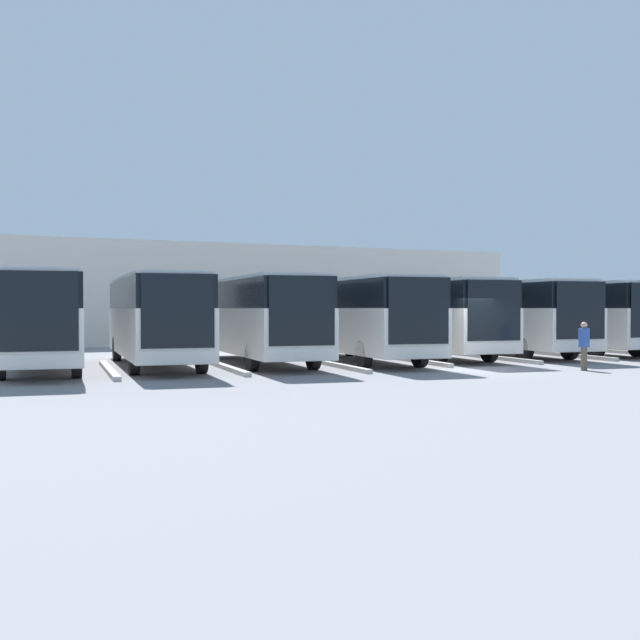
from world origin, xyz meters
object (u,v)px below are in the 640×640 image
(bus_6, at_px, (155,316))
(bus_7, at_px, (41,317))
(bus_4, at_px, (356,316))
(bus_1, at_px, (567,315))
(bus_2, at_px, (501,315))
(bus_3, at_px, (425,315))
(pedestrian, at_px, (584,344))
(bus_0, at_px, (640,314))
(bus_5, at_px, (258,316))

(bus_6, xyz_separation_m, bus_7, (3.97, 0.06, 0.00))
(bus_4, bearing_deg, bus_1, -167.82)
(bus_1, xyz_separation_m, bus_4, (11.90, 1.06, 0.00))
(bus_2, xyz_separation_m, bus_4, (7.93, 0.95, 0.00))
(bus_3, relative_size, pedestrian, 7.07)
(bus_4, height_order, pedestrian, bus_4)
(bus_3, distance_m, bus_4, 4.13)
(bus_1, xyz_separation_m, bus_6, (19.84, 0.32, 0.00))
(bus_3, bearing_deg, bus_6, 8.94)
(bus_3, relative_size, bus_6, 1.00)
(bus_0, bearing_deg, pedestrian, 42.19)
(bus_5, relative_size, pedestrian, 7.07)
(bus_0, height_order, bus_5, same)
(bus_7, distance_m, pedestrian, 18.68)
(pedestrian, bearing_deg, bus_7, 117.05)
(bus_1, xyz_separation_m, bus_2, (3.97, 0.11, 0.00))
(bus_3, xyz_separation_m, bus_5, (7.93, 0.54, 0.00))
(bus_2, relative_size, pedestrian, 7.07)
(pedestrian, bearing_deg, bus_5, 100.87)
(bus_7, bearing_deg, bus_0, -173.61)
(bus_2, height_order, bus_6, same)
(bus_3, distance_m, bus_6, 11.91)
(bus_3, bearing_deg, bus_1, -173.45)
(bus_2, bearing_deg, bus_4, 13.92)
(bus_1, relative_size, bus_5, 1.00)
(bus_2, distance_m, bus_3, 3.97)
(bus_0, bearing_deg, bus_2, 2.79)
(bus_0, distance_m, bus_7, 27.77)
(bus_5, bearing_deg, bus_3, -169.04)
(bus_1, xyz_separation_m, bus_5, (15.87, 0.47, 0.00))
(bus_0, xyz_separation_m, bus_5, (19.84, -0.24, 0.00))
(bus_0, distance_m, bus_4, 15.87)
(bus_7, bearing_deg, bus_4, -176.24)
(bus_4, relative_size, bus_7, 1.00)
(bus_0, distance_m, bus_5, 19.84)
(bus_2, bearing_deg, pedestrian, 77.23)
(bus_5, relative_size, bus_6, 1.00)
(bus_2, height_order, bus_4, same)
(bus_2, xyz_separation_m, bus_6, (15.87, 0.21, 0.00))
(pedestrian, bearing_deg, bus_6, 110.42)
(bus_7, height_order, pedestrian, bus_7)
(bus_1, relative_size, pedestrian, 7.07)
(bus_4, relative_size, bus_6, 1.00)
(bus_7, relative_size, pedestrian, 7.07)
(bus_0, relative_size, bus_1, 1.00)
(bus_3, height_order, bus_4, same)
(bus_0, xyz_separation_m, bus_7, (27.77, -0.33, 0.00))
(bus_3, bearing_deg, pedestrian, 103.69)
(bus_0, xyz_separation_m, bus_1, (3.97, -0.70, 0.00))
(bus_5, bearing_deg, bus_1, -171.24)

